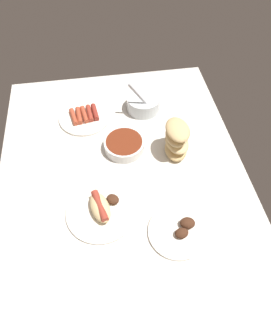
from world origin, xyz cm
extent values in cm
cube|color=silver|center=(0.00, 0.00, -1.50)|extent=(120.00, 90.00, 3.00)
cylinder|color=white|center=(12.49, -9.15, 0.50)|extent=(23.22, 23.22, 1.00)
ellipsoid|color=#E5C689|center=(12.49, -9.15, 3.20)|extent=(12.88, 8.67, 4.40)
cylinder|color=#9E3828|center=(12.49, -9.15, 4.41)|extent=(11.44, 5.04, 2.40)
ellipsoid|color=#472819|center=(9.66, -4.76, 2.40)|extent=(5.57, 5.69, 2.80)
ellipsoid|color=tan|center=(-8.88, 21.30, 1.80)|extent=(13.06, 10.12, 3.60)
ellipsoid|color=#E5C689|center=(-9.29, 21.38, 5.40)|extent=(12.56, 9.33, 3.60)
ellipsoid|color=#E5C689|center=(-9.70, 21.05, 9.00)|extent=(13.24, 10.43, 3.60)
ellipsoid|color=#DBB77A|center=(-8.87, 20.72, 12.60)|extent=(12.32, 8.96, 3.60)
cylinder|color=white|center=(-32.77, -12.25, 0.50)|extent=(21.67, 21.67, 1.00)
cylinder|color=#AD472D|center=(-32.04, -16.73, 2.03)|extent=(9.06, 3.79, 2.07)
cylinder|color=#AD472D|center=(-32.40, -14.49, 2.03)|extent=(8.99, 2.95, 2.07)
cylinder|color=#AD472D|center=(-32.77, -12.25, 2.03)|extent=(9.05, 3.52, 2.07)
cylinder|color=#9E3828|center=(-33.14, -10.01, 2.03)|extent=(9.00, 3.07, 2.07)
cylinder|color=maroon|center=(-33.50, -7.76, 2.03)|extent=(9.01, 3.08, 2.07)
cylinder|color=white|center=(23.51, 14.11, 0.50)|extent=(18.45, 18.45, 1.00)
ellipsoid|color=#472819|center=(24.83, 15.14, 2.40)|extent=(4.09, 4.80, 2.79)
ellipsoid|color=#472819|center=(21.90, 17.72, 2.56)|extent=(4.62, 5.41, 3.13)
cylinder|color=silver|center=(-34.61, 13.07, 3.10)|extent=(14.15, 14.15, 6.21)
cylinder|color=beige|center=(-34.61, 13.07, 4.35)|extent=(12.45, 12.45, 2.79)
cube|color=#B7B7BC|center=(-31.43, 11.30, 9.15)|extent=(2.23, 10.07, 13.41)
cylinder|color=white|center=(-13.66, 2.10, 2.08)|extent=(15.47, 15.47, 4.15)
cylinder|color=maroon|center=(-13.66, 2.10, 3.75)|extent=(13.92, 13.92, 1.00)
camera|label=1|loc=(58.09, -4.46, 86.74)|focal=30.84mm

